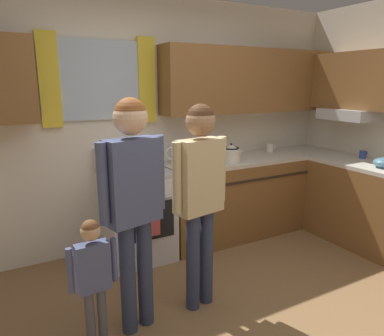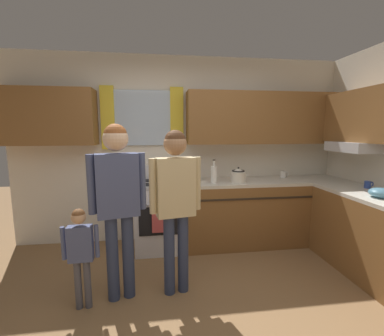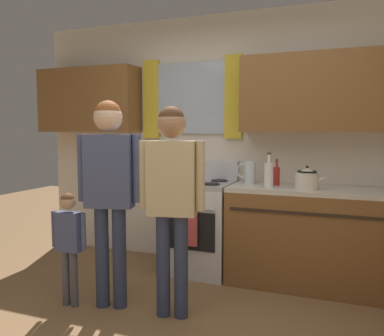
{
  "view_description": "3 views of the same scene",
  "coord_description": "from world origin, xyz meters",
  "px_view_note": "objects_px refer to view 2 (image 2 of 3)",
  "views": [
    {
      "loc": [
        -1.44,
        -1.68,
        1.72
      ],
      "look_at": [
        0.04,
        1.03,
        0.99
      ],
      "focal_mm": 33.52,
      "sensor_mm": 36.0,
      "label": 1
    },
    {
      "loc": [
        -0.33,
        -1.84,
        1.58
      ],
      "look_at": [
        0.02,
        0.79,
        1.2
      ],
      "focal_mm": 24.21,
      "sensor_mm": 36.0,
      "label": 2
    },
    {
      "loc": [
        1.01,
        -2.13,
        1.41
      ],
      "look_at": [
        -0.11,
        0.78,
        1.11
      ],
      "focal_mm": 37.07,
      "sensor_mm": 36.0,
      "label": 3
    }
  ],
  "objects_px": {
    "water_pitcher": "(195,173)",
    "stovetop_kettle": "(238,175)",
    "small_child": "(81,247)",
    "bottle_milk_white": "(214,174)",
    "bottle_sauce_red": "(214,174)",
    "mug_cobalt_blue": "(368,185)",
    "adult_holding_child": "(118,192)",
    "mug_ceramic_white": "(284,174)",
    "stove_oven": "(160,214)",
    "mixing_bowl": "(381,193)",
    "adult_in_plaid": "(176,193)"
  },
  "relations": [
    {
      "from": "stove_oven",
      "to": "adult_holding_child",
      "type": "relative_size",
      "value": 0.67
    },
    {
      "from": "stove_oven",
      "to": "mixing_bowl",
      "type": "height_order",
      "value": "stove_oven"
    },
    {
      "from": "adult_holding_child",
      "to": "adult_in_plaid",
      "type": "bearing_deg",
      "value": 2.21
    },
    {
      "from": "mug_cobalt_blue",
      "to": "water_pitcher",
      "type": "height_order",
      "value": "water_pitcher"
    },
    {
      "from": "bottle_sauce_red",
      "to": "mug_ceramic_white",
      "type": "xyz_separation_m",
      "value": [
        1.06,
        0.09,
        -0.05
      ]
    },
    {
      "from": "stove_oven",
      "to": "bottle_sauce_red",
      "type": "xyz_separation_m",
      "value": [
        0.75,
        0.03,
        0.53
      ]
    },
    {
      "from": "bottle_milk_white",
      "to": "stovetop_kettle",
      "type": "height_order",
      "value": "bottle_milk_white"
    },
    {
      "from": "water_pitcher",
      "to": "mixing_bowl",
      "type": "distance_m",
      "value": 2.09
    },
    {
      "from": "bottle_milk_white",
      "to": "mug_cobalt_blue",
      "type": "height_order",
      "value": "bottle_milk_white"
    },
    {
      "from": "mug_ceramic_white",
      "to": "small_child",
      "type": "xyz_separation_m",
      "value": [
        -2.5,
        -1.27,
        -0.37
      ]
    },
    {
      "from": "bottle_milk_white",
      "to": "stove_oven",
      "type": "bearing_deg",
      "value": 168.77
    },
    {
      "from": "mixing_bowl",
      "to": "small_child",
      "type": "height_order",
      "value": "mixing_bowl"
    },
    {
      "from": "water_pitcher",
      "to": "adult_in_plaid",
      "type": "height_order",
      "value": "adult_in_plaid"
    },
    {
      "from": "mug_cobalt_blue",
      "to": "water_pitcher",
      "type": "relative_size",
      "value": 0.52
    },
    {
      "from": "water_pitcher",
      "to": "stovetop_kettle",
      "type": "bearing_deg",
      "value": -19.07
    },
    {
      "from": "mug_cobalt_blue",
      "to": "stovetop_kettle",
      "type": "xyz_separation_m",
      "value": [
        -1.43,
        0.54,
        0.05
      ]
    },
    {
      "from": "stove_oven",
      "to": "mug_ceramic_white",
      "type": "relative_size",
      "value": 8.76
    },
    {
      "from": "bottle_sauce_red",
      "to": "mixing_bowl",
      "type": "height_order",
      "value": "bottle_sauce_red"
    },
    {
      "from": "water_pitcher",
      "to": "bottle_sauce_red",
      "type": "bearing_deg",
      "value": -5.22
    },
    {
      "from": "mug_ceramic_white",
      "to": "small_child",
      "type": "distance_m",
      "value": 2.83
    },
    {
      "from": "mug_cobalt_blue",
      "to": "adult_in_plaid",
      "type": "xyz_separation_m",
      "value": [
        -2.32,
        -0.35,
        0.06
      ]
    },
    {
      "from": "mug_cobalt_blue",
      "to": "adult_holding_child",
      "type": "xyz_separation_m",
      "value": [
        -2.84,
        -0.37,
        0.09
      ]
    },
    {
      "from": "mug_cobalt_blue",
      "to": "stovetop_kettle",
      "type": "relative_size",
      "value": 0.42
    },
    {
      "from": "mug_ceramic_white",
      "to": "water_pitcher",
      "type": "bearing_deg",
      "value": -176.97
    },
    {
      "from": "stovetop_kettle",
      "to": "stove_oven",
      "type": "bearing_deg",
      "value": 172.44
    },
    {
      "from": "mixing_bowl",
      "to": "adult_holding_child",
      "type": "xyz_separation_m",
      "value": [
        -2.62,
        0.05,
        0.09
      ]
    },
    {
      "from": "bottle_sauce_red",
      "to": "mixing_bowl",
      "type": "relative_size",
      "value": 1.11
    },
    {
      "from": "adult_holding_child",
      "to": "adult_in_plaid",
      "type": "height_order",
      "value": "adult_holding_child"
    },
    {
      "from": "bottle_milk_white",
      "to": "bottle_sauce_red",
      "type": "bearing_deg",
      "value": 75.97
    },
    {
      "from": "bottle_milk_white",
      "to": "bottle_sauce_red",
      "type": "xyz_separation_m",
      "value": [
        0.04,
        0.17,
        -0.03
      ]
    },
    {
      "from": "mixing_bowl",
      "to": "small_child",
      "type": "bearing_deg",
      "value": -178.87
    },
    {
      "from": "mug_ceramic_white",
      "to": "mixing_bowl",
      "type": "height_order",
      "value": "mixing_bowl"
    },
    {
      "from": "adult_holding_child",
      "to": "adult_in_plaid",
      "type": "relative_size",
      "value": 1.03
    },
    {
      "from": "stovetop_kettle",
      "to": "mixing_bowl",
      "type": "xyz_separation_m",
      "value": [
        1.2,
        -0.95,
        -0.05
      ]
    },
    {
      "from": "stovetop_kettle",
      "to": "small_child",
      "type": "bearing_deg",
      "value": -149.79
    },
    {
      "from": "small_child",
      "to": "adult_holding_child",
      "type": "bearing_deg",
      "value": 18.27
    },
    {
      "from": "bottle_milk_white",
      "to": "adult_holding_child",
      "type": "distance_m",
      "value": 1.41
    },
    {
      "from": "stove_oven",
      "to": "mug_ceramic_white",
      "type": "bearing_deg",
      "value": 3.9
    },
    {
      "from": "stovetop_kettle",
      "to": "adult_in_plaid",
      "type": "height_order",
      "value": "adult_in_plaid"
    },
    {
      "from": "adult_holding_child",
      "to": "small_child",
      "type": "xyz_separation_m",
      "value": [
        -0.32,
        -0.11,
        -0.46
      ]
    },
    {
      "from": "stovetop_kettle",
      "to": "small_child",
      "type": "height_order",
      "value": "stovetop_kettle"
    },
    {
      "from": "mug_cobalt_blue",
      "to": "mixing_bowl",
      "type": "distance_m",
      "value": 0.47
    },
    {
      "from": "stove_oven",
      "to": "mug_cobalt_blue",
      "type": "bearing_deg",
      "value": -15.33
    },
    {
      "from": "mug_cobalt_blue",
      "to": "adult_in_plaid",
      "type": "height_order",
      "value": "adult_in_plaid"
    },
    {
      "from": "mug_cobalt_blue",
      "to": "adult_holding_child",
      "type": "height_order",
      "value": "adult_holding_child"
    },
    {
      "from": "stovetop_kettle",
      "to": "mixing_bowl",
      "type": "distance_m",
      "value": 1.53
    },
    {
      "from": "mixing_bowl",
      "to": "adult_in_plaid",
      "type": "bearing_deg",
      "value": 178.16
    },
    {
      "from": "bottle_milk_white",
      "to": "water_pitcher",
      "type": "height_order",
      "value": "bottle_milk_white"
    },
    {
      "from": "bottle_sauce_red",
      "to": "water_pitcher",
      "type": "distance_m",
      "value": 0.26
    },
    {
      "from": "stove_oven",
      "to": "stovetop_kettle",
      "type": "xyz_separation_m",
      "value": [
        1.04,
        -0.14,
        0.53
      ]
    }
  ]
}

